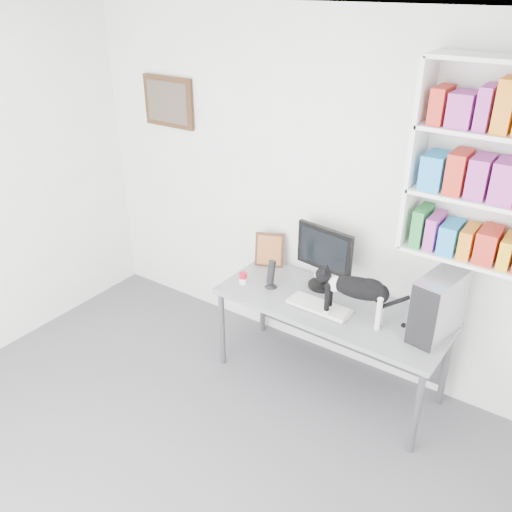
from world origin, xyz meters
name	(u,v)px	position (x,y,z in m)	size (l,w,h in m)	color
room	(101,311)	(0.00, 0.00, 1.35)	(4.01, 4.01, 2.70)	#545459
bookshelf	(501,169)	(1.40, 1.85, 1.85)	(1.03, 0.28, 1.24)	white
wall_art	(168,102)	(-1.30, 1.97, 1.90)	(0.52, 0.04, 0.42)	#4A2B17
desk	(328,345)	(0.50, 1.62, 0.36)	(1.71, 0.66, 0.71)	gray
monitor	(324,257)	(0.32, 1.82, 0.96)	(0.47, 0.23, 0.51)	black
keyboard	(319,306)	(0.45, 1.53, 0.73)	(0.47, 0.18, 0.04)	beige
pc_tower	(438,306)	(1.23, 1.69, 0.93)	(0.20, 0.44, 0.44)	#A3A3A7
speaker	(271,274)	(0.00, 1.59, 0.83)	(0.10, 0.10, 0.23)	black
leaning_print	(269,249)	(-0.21, 1.88, 0.86)	(0.23, 0.09, 0.29)	#4A2B17
soup_can	(243,278)	(-0.21, 1.51, 0.76)	(0.06, 0.06, 0.09)	red
cat	(356,299)	(0.73, 1.53, 0.89)	(0.59, 0.16, 0.36)	black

